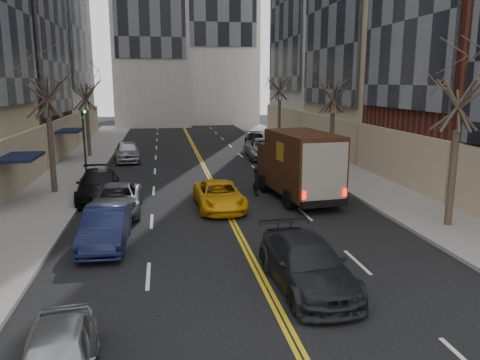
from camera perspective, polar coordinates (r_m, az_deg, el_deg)
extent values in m
cube|color=slate|center=(34.21, -19.57, 1.17)|extent=(4.00, 66.00, 0.15)
cube|color=slate|center=(35.71, 10.17, 2.10)|extent=(4.00, 66.00, 0.15)
cube|color=black|center=(25.42, -25.58, 2.52)|extent=(2.00, 3.00, 0.15)
cube|color=black|center=(37.98, -20.28, 5.67)|extent=(2.00, 3.00, 0.15)
cube|color=black|center=(38.27, -21.49, 4.03)|extent=(0.20, 3.00, 2.50)
cylinder|color=#382D23|center=(27.07, -21.96, 2.85)|extent=(0.30, 0.30, 4.05)
cylinder|color=#382D23|center=(39.78, -18.01, 5.48)|extent=(0.30, 0.30, 3.69)
cylinder|color=#382D23|center=(21.11, 24.43, 0.19)|extent=(0.30, 0.30, 3.96)
cylinder|color=#382D23|center=(33.50, 11.11, 4.82)|extent=(0.30, 0.30, 3.78)
cylinder|color=#382D23|center=(47.75, 4.80, 7.26)|extent=(0.30, 0.30, 4.14)
cylinder|color=black|center=(28.77, -18.38, 3.33)|extent=(0.12, 0.12, 3.80)
imported|color=black|center=(28.54, -18.69, 8.00)|extent=(0.15, 0.18, 0.90)
sphere|color=#0CE526|center=(28.42, -18.41, 7.91)|extent=(0.14, 0.14, 0.14)
cube|color=black|center=(24.53, 7.08, -1.08)|extent=(2.91, 6.69, 0.30)
cube|color=black|center=(26.50, 5.16, 2.17)|extent=(2.55, 1.97, 2.13)
cube|color=black|center=(23.74, 7.68, 2.09)|extent=(2.95, 5.20, 3.04)
cube|color=black|center=(21.76, 10.23, -2.85)|extent=(2.34, 0.43, 0.30)
cube|color=red|center=(21.22, 7.83, -1.87)|extent=(0.19, 0.08, 0.36)
cube|color=red|center=(22.09, 12.67, -1.51)|extent=(0.19, 0.08, 0.36)
cube|color=gold|center=(23.23, 4.86, 3.47)|extent=(0.14, 0.91, 0.91)
cube|color=gold|center=(24.20, 10.37, 3.65)|extent=(0.14, 0.91, 0.91)
cylinder|color=black|center=(26.08, 2.85, -0.39)|extent=(0.39, 1.00, 0.97)
cylinder|color=black|center=(26.92, 7.69, -0.10)|extent=(0.39, 1.00, 0.97)
cylinder|color=black|center=(22.55, 5.94, -2.39)|extent=(0.39, 1.00, 0.97)
cylinder|color=black|center=(23.52, 11.38, -1.97)|extent=(0.39, 1.00, 0.97)
imported|color=black|center=(14.24, 8.15, -10.05)|extent=(2.24, 5.09, 1.45)
cube|color=black|center=(14.68, 7.36, -6.89)|extent=(0.13, 0.04, 0.09)
cube|color=blue|center=(14.66, 7.39, -6.93)|extent=(0.10, 0.01, 0.06)
imported|color=#DE9B09|center=(22.57, -2.55, -1.91)|extent=(2.31, 4.72, 1.29)
imported|color=black|center=(25.14, 2.02, -0.19)|extent=(0.38, 0.57, 1.54)
imported|color=#9B9EA2|center=(10.50, -21.38, -19.74)|extent=(1.88, 3.91, 1.29)
imported|color=#101633|center=(18.11, -16.06, -5.58)|extent=(1.62, 4.44, 1.45)
imported|color=#47494E|center=(22.47, -14.79, -2.30)|extent=(2.26, 4.82, 1.33)
imported|color=black|center=(25.47, -16.90, -0.59)|extent=(2.46, 5.30, 1.50)
imported|color=#9EA0A6|center=(37.10, -13.59, 3.42)|extent=(2.25, 4.76, 1.57)
imported|color=#52565B|center=(35.23, 5.81, 3.30)|extent=(1.94, 4.99, 1.62)
imported|color=#96989D|center=(37.57, 2.95, 3.84)|extent=(3.06, 5.85, 1.57)
imported|color=black|center=(43.81, 1.91, 4.85)|extent=(2.41, 4.84, 1.35)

